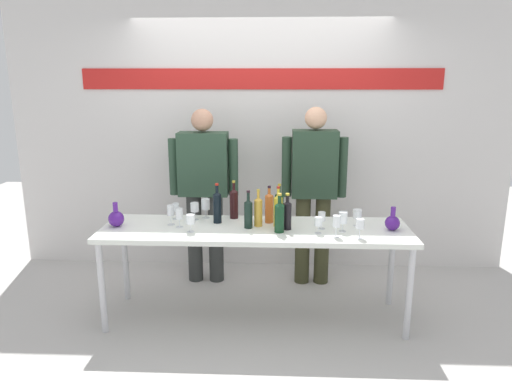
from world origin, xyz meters
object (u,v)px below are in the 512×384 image
(decanter_blue_right, at_px, (392,222))
(wine_bottle_0, at_px, (279,216))
(wine_glass_left_5, at_px, (190,220))
(wine_glass_right_0, at_px, (322,217))
(display_table, at_px, (255,235))
(wine_glass_left_0, at_px, (195,208))
(wine_glass_right_1, at_px, (357,214))
(wine_bottle_6, at_px, (258,211))
(wine_bottle_3, at_px, (279,205))
(wine_bottle_7, at_px, (287,214))
(wine_glass_right_4, at_px, (336,222))
(wine_bottle_1, at_px, (278,210))
(wine_glass_right_5, at_px, (343,218))
(decanter_blue_left, at_px, (116,218))
(wine_glass_left_3, at_px, (206,205))
(wine_glass_left_4, at_px, (176,208))
(wine_glass_left_1, at_px, (171,211))
(wine_bottle_2, at_px, (217,206))
(presenter_right, at_px, (314,185))
(wine_bottle_4, at_px, (248,213))
(wine_glass_left_2, at_px, (179,214))
(presenter_left, at_px, (204,184))
(wine_bottle_8, at_px, (269,207))
(wine_glass_right_2, at_px, (360,224))
(wine_glass_right_3, at_px, (318,222))

(decanter_blue_right, bearing_deg, wine_bottle_0, -174.45)
(wine_glass_left_5, xyz_separation_m, wine_glass_right_0, (1.02, 0.13, -0.00))
(display_table, bearing_deg, wine_glass_left_0, 159.14)
(wine_glass_right_1, bearing_deg, wine_bottle_6, -177.86)
(wine_bottle_3, height_order, wine_bottle_7, wine_bottle_3)
(wine_bottle_7, relative_size, wine_glass_right_4, 1.76)
(wine_bottle_1, xyz_separation_m, wine_glass_right_5, (0.50, -0.11, -0.03))
(decanter_blue_left, distance_m, wine_glass_right_1, 1.93)
(wine_bottle_0, bearing_deg, wine_glass_left_3, 150.62)
(wine_bottle_7, xyz_separation_m, wine_glass_left_4, (-0.93, 0.24, -0.03))
(wine_glass_right_0, bearing_deg, wine_glass_left_1, 177.80)
(wine_bottle_0, height_order, wine_bottle_2, wine_bottle_2)
(wine_bottle_1, bearing_deg, wine_glass_right_0, -7.58)
(display_table, bearing_deg, presenter_right, 54.34)
(presenter_right, height_order, wine_bottle_4, presenter_right)
(wine_glass_left_2, bearing_deg, wine_glass_right_0, 0.77)
(presenter_left, bearing_deg, wine_glass_left_4, -108.04)
(presenter_left, height_order, wine_glass_left_2, presenter_left)
(presenter_left, height_order, wine_bottle_7, presenter_left)
(display_table, distance_m, wine_glass_right_0, 0.55)
(wine_bottle_6, bearing_deg, wine_bottle_4, -144.64)
(decanter_blue_right, bearing_deg, wine_glass_left_2, -180.00)
(wine_bottle_4, relative_size, wine_bottle_8, 0.99)
(wine_glass_right_2, bearing_deg, decanter_blue_left, 173.95)
(wine_glass_left_0, height_order, wine_glass_left_2, wine_glass_left_2)
(display_table, xyz_separation_m, wine_bottle_4, (-0.05, -0.00, 0.18))
(wine_glass_right_2, distance_m, wine_glass_right_4, 0.17)
(wine_glass_right_3, bearing_deg, wine_bottle_1, 152.22)
(decanter_blue_left, height_order, wine_glass_right_1, decanter_blue_left)
(wine_glass_left_1, bearing_deg, wine_glass_left_4, 87.73)
(presenter_left, bearing_deg, wine_bottle_8, -42.36)
(presenter_left, bearing_deg, wine_bottle_7, -43.98)
(wine_glass_left_2, bearing_deg, wine_bottle_2, 25.02)
(wine_bottle_3, bearing_deg, wine_bottle_8, -144.03)
(wine_glass_right_0, relative_size, wine_glass_right_1, 1.00)
(wine_bottle_6, distance_m, wine_bottle_7, 0.24)
(wine_bottle_1, relative_size, wine_bottle_4, 1.07)
(wine_bottle_7, distance_m, wine_glass_right_4, 0.40)
(wine_glass_left_3, bearing_deg, wine_glass_left_1, -141.41)
(wine_glass_right_4, bearing_deg, wine_glass_right_0, 115.81)
(decanter_blue_left, relative_size, wine_bottle_8, 0.65)
(decanter_blue_right, xyz_separation_m, wine_bottle_2, (-1.39, 0.13, 0.08))
(decanter_blue_left, relative_size, wine_glass_right_1, 1.45)
(presenter_left, bearing_deg, wine_bottle_2, -71.47)
(wine_bottle_2, distance_m, wine_glass_left_4, 0.38)
(wine_bottle_1, xyz_separation_m, wine_bottle_8, (-0.07, 0.10, -0.00))
(wine_bottle_0, bearing_deg, presenter_left, 130.90)
(wine_glass_right_3, xyz_separation_m, wine_glass_right_5, (0.19, 0.05, 0.02))
(decanter_blue_right, height_order, wine_glass_left_3, decanter_blue_right)
(wine_bottle_2, bearing_deg, wine_glass_left_2, -154.98)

